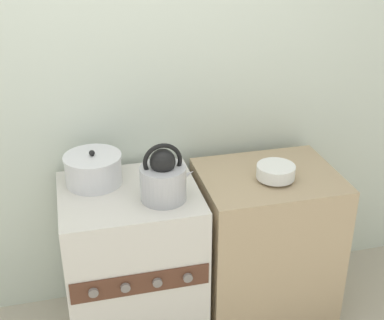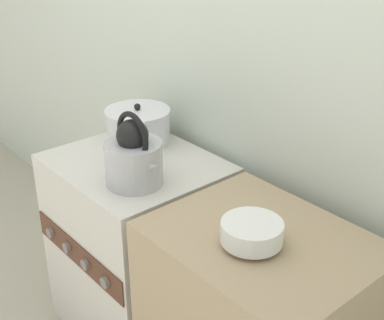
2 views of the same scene
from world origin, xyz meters
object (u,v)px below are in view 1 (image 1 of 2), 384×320
kettle (164,178)px  cooking_pot (93,169)px  stove (133,263)px  enamel_bowl (276,172)px

kettle → cooking_pot: kettle is taller
stove → cooking_pot: (-0.15, 0.13, 0.49)m
stove → enamel_bowl: 0.85m
stove → kettle: bearing=-34.3°
stove → kettle: 0.55m
kettle → cooking_pot: 0.38m
stove → enamel_bowl: size_ratio=4.45×
cooking_pot → enamel_bowl: bearing=-13.0°
kettle → enamel_bowl: 0.56m
kettle → cooking_pot: bearing=142.4°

